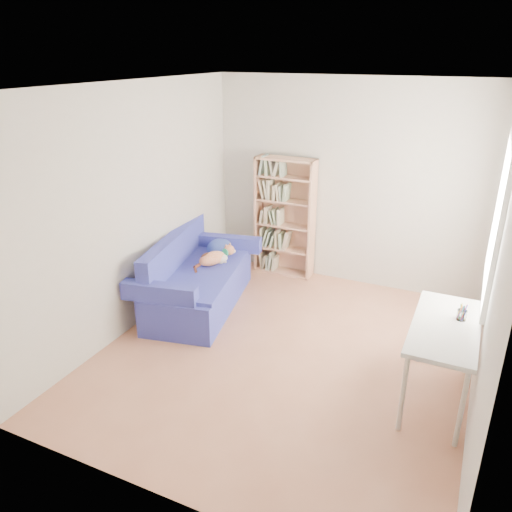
{
  "coord_description": "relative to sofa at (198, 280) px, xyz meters",
  "views": [
    {
      "loc": [
        1.55,
        -4.05,
        2.87
      ],
      "look_at": [
        -0.5,
        0.37,
        0.85
      ],
      "focal_mm": 35.0,
      "sensor_mm": 36.0,
      "label": 1
    }
  ],
  "objects": [
    {
      "name": "ground",
      "position": [
        1.36,
        -0.55,
        -0.32
      ],
      "size": [
        4.0,
        4.0,
        0.0
      ],
      "primitive_type": "plane",
      "color": "#A5664A",
      "rests_on": "ground"
    },
    {
      "name": "room_shell",
      "position": [
        1.46,
        -0.52,
        1.31
      ],
      "size": [
        3.54,
        4.04,
        2.62
      ],
      "color": "silver",
      "rests_on": "ground"
    },
    {
      "name": "sofa",
      "position": [
        0.0,
        0.0,
        0.0
      ],
      "size": [
        1.15,
        1.9,
        0.86
      ],
      "rotation": [
        0.0,
        0.0,
        0.2
      ],
      "color": "navy",
      "rests_on": "ground"
    },
    {
      "name": "bookshelf",
      "position": [
        0.59,
        1.31,
        0.42
      ],
      "size": [
        0.8,
        0.25,
        1.6
      ],
      "color": "tan",
      "rests_on": "ground"
    },
    {
      "name": "desk",
      "position": [
        2.82,
        -0.66,
        0.35
      ],
      "size": [
        0.53,
        1.17,
        0.75
      ],
      "color": "silver",
      "rests_on": "ground"
    },
    {
      "name": "pen_cup",
      "position": [
        2.93,
        -0.51,
        0.48
      ],
      "size": [
        0.08,
        0.08,
        0.15
      ],
      "color": "white",
      "rests_on": "desk"
    }
  ]
}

